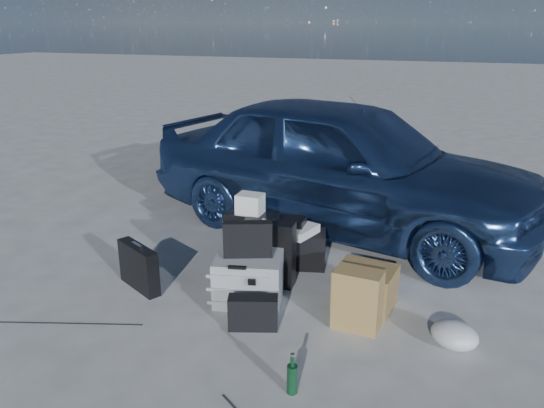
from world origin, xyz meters
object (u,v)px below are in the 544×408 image
Objects in this scene: briefcase at (139,267)px; cardboard_box at (365,287)px; car at (341,164)px; suitcase_left at (269,253)px; duffel_bag at (289,248)px; pelican_case at (249,278)px; green_bottle at (292,374)px; suitcase_right at (252,244)px.

briefcase is 1.90m from cardboard_box.
car is 8.50× the size of briefcase.
duffel_bag is (0.04, 0.42, -0.12)m from suitcase_left.
car is 7.39× the size of suitcase_left.
car is 6.32× the size of duffel_bag.
green_bottle is (0.69, -0.98, -0.06)m from pelican_case.
car is 1.84m from cardboard_box.
car reaches higher than suitcase_right.
green_bottle is at bearing -85.46° from duffel_bag.
car is 2.42m from briefcase.
green_bottle is at bearing -159.13° from car.
cardboard_box is (1.07, -0.25, -0.12)m from suitcase_right.
briefcase is 1.37m from duffel_bag.
pelican_case is at bearing -103.96° from suitcase_left.
car is at bearing 109.86° from cardboard_box.
suitcase_right reaches higher than briefcase.
briefcase reaches higher than pelican_case.
duffel_bag is at bearing 147.28° from cardboard_box.
suitcase_left is at bearing 52.01° from briefcase.
cardboard_box is (0.81, -0.52, -0.00)m from duffel_bag.
cardboard_box reaches higher than green_bottle.
car reaches higher than green_bottle.
suitcase_right is 1.28× the size of cardboard_box.
duffel_bag is (1.05, 0.87, -0.03)m from briefcase.
briefcase is 0.87× the size of suitcase_left.
suitcase_left reaches higher than green_bottle.
suitcase_right is 1.11m from cardboard_box.
suitcase_right is at bearing 174.54° from car.
suitcase_right reaches higher than green_bottle.
suitcase_right is (-0.16, 0.47, 0.09)m from pelican_case.
suitcase_left is 0.86× the size of duffel_bag.
green_bottle is at bearing 0.50° from briefcase.
cardboard_box is at bearing 79.62° from green_bottle.
suitcase_left is at bearing -110.42° from duffel_bag.
car is 7.49× the size of suitcase_right.
cardboard_box is (0.91, 0.22, -0.03)m from pelican_case.
suitcase_right is at bearing 142.19° from suitcase_left.
pelican_case is 1.06× the size of briefcase.
duffel_bag is at bearing 79.77° from suitcase_left.
suitcase_right is (-0.22, 0.14, -0.00)m from suitcase_left.
duffel_bag is at bearing 45.26° from suitcase_right.
suitcase_left reaches higher than pelican_case.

